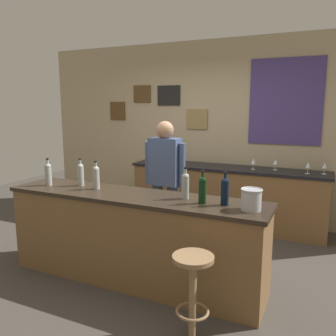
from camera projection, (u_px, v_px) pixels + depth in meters
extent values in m
plane|color=#423D38|center=(152.00, 264.00, 4.00)|extent=(10.00, 10.00, 0.00)
cube|color=tan|center=(210.00, 131.00, 5.57)|extent=(6.00, 0.06, 2.80)
cube|color=brown|center=(118.00, 111.00, 6.18)|extent=(0.30, 0.02, 0.31)
cube|color=brown|center=(142.00, 94.00, 5.92)|extent=(0.32, 0.02, 0.28)
cube|color=black|center=(169.00, 95.00, 5.72)|extent=(0.40, 0.02, 0.32)
cube|color=#997F4C|center=(197.00, 119.00, 5.58)|extent=(0.35, 0.02, 0.32)
cube|color=#4C3D7F|center=(285.00, 102.00, 4.98)|extent=(1.02, 0.02, 1.23)
cube|color=brown|center=(133.00, 240.00, 3.57)|extent=(2.68, 0.57, 0.88)
cube|color=#2D2319|center=(132.00, 196.00, 3.49)|extent=(2.74, 0.60, 0.04)
cube|color=brown|center=(226.00, 198.00, 5.23)|extent=(2.85, 0.53, 0.86)
cube|color=black|center=(227.00, 168.00, 5.16)|extent=(2.90, 0.56, 0.04)
cylinder|color=#384766|center=(172.00, 220.00, 4.21)|extent=(0.13, 0.13, 0.86)
cylinder|color=#384766|center=(158.00, 218.00, 4.29)|extent=(0.13, 0.13, 0.86)
cube|color=#3F517A|center=(165.00, 162.00, 4.13)|extent=(0.36, 0.20, 0.56)
sphere|color=#A87A5B|center=(165.00, 130.00, 4.06)|extent=(0.21, 0.21, 0.21)
cylinder|color=#3F517A|center=(182.00, 166.00, 4.04)|extent=(0.08, 0.08, 0.52)
cylinder|color=#3F517A|center=(148.00, 163.00, 4.22)|extent=(0.08, 0.08, 0.52)
cylinder|color=olive|center=(193.00, 299.00, 2.69)|extent=(0.06, 0.06, 0.65)
torus|color=olive|center=(192.00, 311.00, 2.70)|extent=(0.26, 0.26, 0.02)
cylinder|color=olive|center=(193.00, 258.00, 2.63)|extent=(0.32, 0.32, 0.03)
cylinder|color=#999E99|center=(48.00, 177.00, 3.86)|extent=(0.07, 0.07, 0.20)
sphere|color=#999E99|center=(48.00, 167.00, 3.84)|extent=(0.07, 0.07, 0.07)
cylinder|color=#999E99|center=(48.00, 164.00, 3.84)|extent=(0.03, 0.03, 0.09)
cylinder|color=black|center=(47.00, 159.00, 3.83)|extent=(0.03, 0.03, 0.02)
cylinder|color=#999E99|center=(81.00, 177.00, 3.85)|extent=(0.07, 0.07, 0.20)
sphere|color=#999E99|center=(80.00, 167.00, 3.83)|extent=(0.07, 0.07, 0.07)
cylinder|color=#999E99|center=(80.00, 164.00, 3.82)|extent=(0.03, 0.03, 0.09)
cylinder|color=black|center=(80.00, 159.00, 3.81)|extent=(0.03, 0.03, 0.02)
cylinder|color=#999E99|center=(96.00, 180.00, 3.69)|extent=(0.07, 0.07, 0.20)
sphere|color=#999E99|center=(96.00, 169.00, 3.67)|extent=(0.07, 0.07, 0.07)
cylinder|color=#999E99|center=(96.00, 166.00, 3.66)|extent=(0.03, 0.03, 0.09)
cylinder|color=black|center=(95.00, 161.00, 3.65)|extent=(0.03, 0.03, 0.02)
cylinder|color=#999E99|center=(185.00, 188.00, 3.31)|extent=(0.07, 0.07, 0.20)
sphere|color=#999E99|center=(185.00, 177.00, 3.29)|extent=(0.07, 0.07, 0.07)
cylinder|color=#999E99|center=(185.00, 174.00, 3.28)|extent=(0.03, 0.03, 0.09)
cylinder|color=black|center=(185.00, 168.00, 3.27)|extent=(0.03, 0.03, 0.02)
cylinder|color=black|center=(202.00, 193.00, 3.15)|extent=(0.07, 0.07, 0.20)
sphere|color=black|center=(203.00, 180.00, 3.13)|extent=(0.07, 0.07, 0.07)
cylinder|color=black|center=(203.00, 177.00, 3.12)|extent=(0.03, 0.03, 0.09)
cylinder|color=black|center=(203.00, 171.00, 3.11)|extent=(0.03, 0.03, 0.02)
cylinder|color=black|center=(225.00, 194.00, 3.09)|extent=(0.07, 0.07, 0.20)
sphere|color=black|center=(225.00, 182.00, 3.07)|extent=(0.07, 0.07, 0.07)
cylinder|color=black|center=(225.00, 178.00, 3.06)|extent=(0.03, 0.03, 0.09)
cylinder|color=black|center=(225.00, 172.00, 3.05)|extent=(0.03, 0.03, 0.02)
cylinder|color=#B7BABF|center=(251.00, 200.00, 2.94)|extent=(0.17, 0.17, 0.18)
torus|color=#B7BABF|center=(252.00, 190.00, 2.92)|extent=(0.19, 0.19, 0.02)
cylinder|color=silver|center=(151.00, 161.00, 5.67)|extent=(0.06, 0.06, 0.00)
cylinder|color=silver|center=(151.00, 159.00, 5.66)|extent=(0.01, 0.01, 0.07)
cone|color=silver|center=(151.00, 154.00, 5.65)|extent=(0.07, 0.07, 0.08)
cylinder|color=silver|center=(253.00, 169.00, 4.96)|extent=(0.06, 0.06, 0.00)
cylinder|color=silver|center=(253.00, 166.00, 4.95)|extent=(0.01, 0.01, 0.07)
cone|color=silver|center=(253.00, 161.00, 4.94)|extent=(0.07, 0.07, 0.08)
cylinder|color=silver|center=(275.00, 170.00, 4.91)|extent=(0.06, 0.06, 0.00)
cylinder|color=silver|center=(275.00, 167.00, 4.90)|extent=(0.01, 0.01, 0.07)
cone|color=silver|center=(276.00, 162.00, 4.89)|extent=(0.07, 0.07, 0.08)
cylinder|color=silver|center=(307.00, 174.00, 4.64)|extent=(0.06, 0.06, 0.00)
cylinder|color=silver|center=(308.00, 171.00, 4.64)|extent=(0.01, 0.01, 0.07)
cone|color=silver|center=(308.00, 165.00, 4.62)|extent=(0.07, 0.07, 0.08)
cylinder|color=silver|center=(324.00, 174.00, 4.61)|extent=(0.06, 0.06, 0.00)
cylinder|color=silver|center=(324.00, 171.00, 4.61)|extent=(0.01, 0.01, 0.07)
cone|color=silver|center=(325.00, 165.00, 4.59)|extent=(0.07, 0.07, 0.08)
cylinder|color=#336699|center=(157.00, 159.00, 5.59)|extent=(0.08, 0.08, 0.09)
torus|color=#336699|center=(160.00, 159.00, 5.56)|extent=(0.06, 0.01, 0.06)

